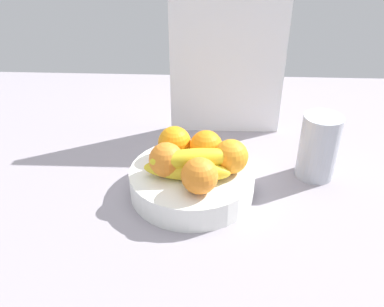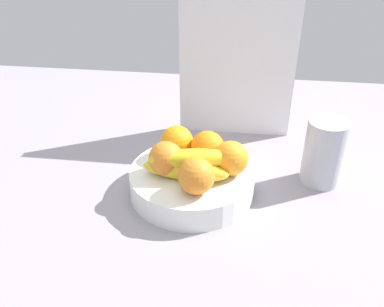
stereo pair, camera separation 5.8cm
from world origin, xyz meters
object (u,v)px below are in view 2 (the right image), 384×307
(fruit_bowl, at_px, (192,181))
(orange_back_right, at_px, (231,158))
(orange_front_right, at_px, (177,142))
(orange_back_left, at_px, (196,176))
(thermos_tumbler, at_px, (323,153))
(cutting_board, at_px, (237,65))
(orange_front_left, at_px, (207,148))
(orange_center, at_px, (166,159))
(banana_bunch, at_px, (190,165))

(fruit_bowl, bearing_deg, orange_back_right, 1.05)
(orange_front_right, height_order, orange_back_right, same)
(orange_back_left, xyz_separation_m, thermos_tumbler, (0.25, 0.14, -0.02))
(orange_back_right, relative_size, thermos_tumbler, 0.48)
(orange_front_right, xyz_separation_m, cutting_board, (0.11, 0.23, 0.09))
(fruit_bowl, distance_m, orange_front_right, 0.09)
(orange_front_left, height_order, orange_center, same)
(orange_front_left, xyz_separation_m, cutting_board, (0.04, 0.24, 0.09))
(orange_front_left, height_order, orange_front_right, same)
(orange_center, bearing_deg, orange_back_left, -37.90)
(orange_front_left, relative_size, orange_center, 1.00)
(fruit_bowl, relative_size, banana_bunch, 1.39)
(orange_center, relative_size, cutting_board, 0.19)
(orange_back_right, xyz_separation_m, cutting_board, (-0.00, 0.28, 0.09))
(fruit_bowl, relative_size, orange_front_right, 3.69)
(fruit_bowl, height_order, orange_back_left, orange_back_left)
(orange_back_left, relative_size, thermos_tumbler, 0.48)
(orange_back_right, bearing_deg, orange_center, -171.77)
(orange_center, xyz_separation_m, banana_bunch, (0.05, -0.01, -0.00))
(orange_back_left, bearing_deg, fruit_bowl, 104.17)
(cutting_board, bearing_deg, orange_center, -112.70)
(orange_center, xyz_separation_m, cutting_board, (0.12, 0.30, 0.09))
(fruit_bowl, xyz_separation_m, orange_back_left, (0.02, -0.07, 0.06))
(cutting_board, bearing_deg, orange_back_left, -99.43)
(fruit_bowl, bearing_deg, banana_bunch, -89.50)
(orange_back_left, bearing_deg, thermos_tumbler, 30.02)
(orange_front_right, relative_size, cutting_board, 0.19)
(orange_front_left, xyz_separation_m, orange_back_right, (0.05, -0.04, 0.00))
(orange_center, distance_m, banana_bunch, 0.05)
(fruit_bowl, bearing_deg, orange_back_left, -75.83)
(orange_front_left, bearing_deg, cutting_board, 79.58)
(orange_front_right, bearing_deg, orange_back_right, -23.24)
(orange_center, xyz_separation_m, thermos_tumbler, (0.31, 0.09, -0.02))
(banana_bunch, height_order, thermos_tumbler, thermos_tumbler)
(thermos_tumbler, bearing_deg, cutting_board, 133.37)
(orange_back_left, distance_m, orange_back_right, 0.09)
(orange_back_left, bearing_deg, orange_center, 142.10)
(orange_center, height_order, banana_bunch, orange_center)
(orange_back_right, height_order, banana_bunch, orange_back_right)
(orange_front_left, bearing_deg, orange_back_right, -35.22)
(orange_back_right, distance_m, banana_bunch, 0.08)
(orange_center, relative_size, thermos_tumbler, 0.48)
(cutting_board, bearing_deg, banana_bunch, -103.70)
(orange_front_right, height_order, banana_bunch, orange_front_right)
(orange_back_left, bearing_deg, banana_bunch, 111.99)
(cutting_board, bearing_deg, orange_front_left, -100.97)
(orange_front_right, height_order, orange_back_left, same)
(banana_bunch, xyz_separation_m, cutting_board, (0.07, 0.31, 0.10))
(fruit_bowl, xyz_separation_m, banana_bunch, (0.00, -0.03, 0.06))
(orange_back_left, xyz_separation_m, orange_back_right, (0.06, 0.07, 0.00))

